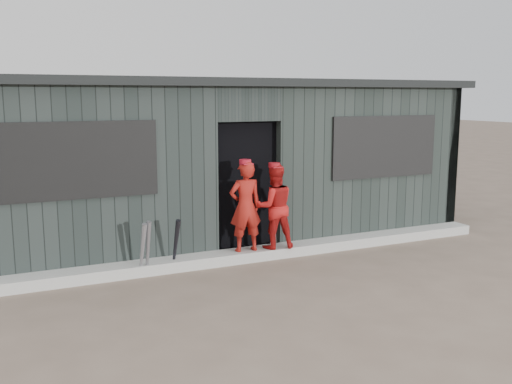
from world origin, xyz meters
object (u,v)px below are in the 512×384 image
bat_right (176,245)px  player_red_right (274,207)px  dugout (214,160)px  bat_left (148,249)px  player_red_left (245,206)px  bat_mid (142,250)px  player_grey_back (276,214)px

bat_right → player_red_right: player_red_right is taller
player_red_right → dugout: size_ratio=0.15×
bat_left → dugout: bearing=48.6°
player_red_left → player_red_right: bearing=-180.0°
bat_mid → player_grey_back: player_grey_back is taller
bat_mid → bat_right: bat_mid is taller
bat_left → player_red_right: (1.92, 0.13, 0.38)m
bat_right → player_red_left: (1.07, 0.07, 0.43)m
player_grey_back → dugout: bearing=-78.9°
player_red_right → player_grey_back: size_ratio=1.14×
player_grey_back → dugout: size_ratio=0.13×
bat_left → dugout: 2.64m
bat_left → player_grey_back: player_grey_back is taller
bat_mid → player_red_right: player_red_right is taller
player_red_left → dugout: 1.79m
player_red_left → player_grey_back: bearing=-144.3°
player_red_right → dugout: (-0.28, 1.73, 0.52)m
bat_right → player_red_left: size_ratio=0.59×
bat_right → dugout: (1.24, 1.78, 0.91)m
bat_left → dugout: (1.64, 1.86, 0.90)m
player_red_left → bat_right: bearing=6.7°
player_red_right → dugout: 1.83m
player_red_right → player_grey_back: 0.61m
bat_right → dugout: 2.35m
player_red_right → dugout: dugout is taller
bat_right → player_red_right: bearing=1.8°
bat_left → player_red_left: (1.47, 0.15, 0.42)m
player_red_right → bat_left: bearing=12.9°
bat_mid → player_red_right: (2.00, 0.15, 0.39)m
bat_left → bat_right: 0.41m
bat_right → player_red_left: player_red_left is taller
dugout → bat_mid: bearing=-132.4°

